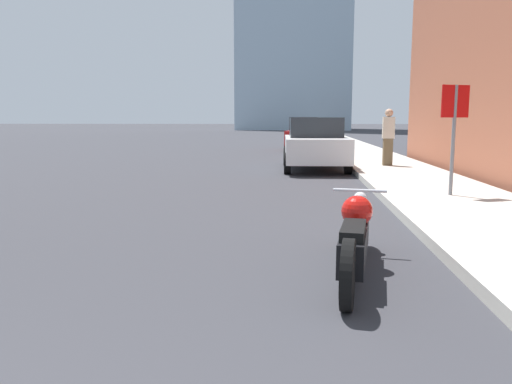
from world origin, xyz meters
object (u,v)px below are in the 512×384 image
at_px(parked_car_white, 315,144).
at_px(parked_car_red, 304,134).
at_px(stop_sign, 454,120).
at_px(motorcycle, 355,237).
at_px(pedestrian, 388,136).

xyz_separation_m(parked_car_white, parked_car_red, (-0.22, 10.28, 0.02)).
xyz_separation_m(parked_car_red, stop_sign, (2.62, -16.57, 0.72)).
distance_m(motorcycle, stop_sign, 5.33).
relative_size(motorcycle, parked_car_red, 0.62).
height_order(parked_car_white, parked_car_red, parked_car_red).
height_order(parked_car_red, pedestrian, pedestrian).
height_order(motorcycle, pedestrian, pedestrian).
xyz_separation_m(stop_sign, pedestrian, (-0.11, 6.29, -0.50)).
bearing_deg(parked_car_white, stop_sign, -71.22).
relative_size(parked_car_white, stop_sign, 2.21).
bearing_deg(parked_car_red, parked_car_white, -83.87).
height_order(parked_car_white, stop_sign, stop_sign).
bearing_deg(pedestrian, stop_sign, -88.99).
distance_m(parked_car_white, stop_sign, 6.78).
relative_size(parked_car_red, pedestrian, 2.35).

